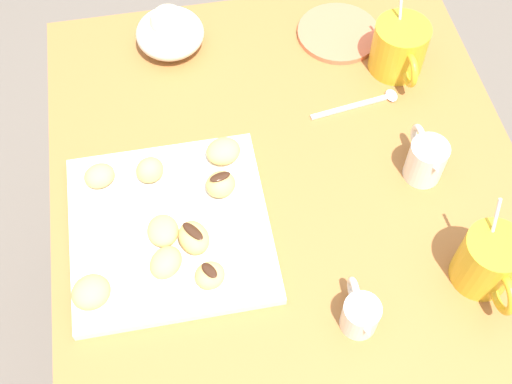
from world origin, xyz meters
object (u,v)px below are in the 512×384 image
chocolate_sauce_pitcher (360,314)px  beignet_7 (223,151)px  cream_pitcher_white (426,159)px  beignet_8 (91,292)px  pastry_plate_square (170,228)px  beignet_3 (150,170)px  dining_table (286,226)px  beignet_0 (210,275)px  coffee_mug_mustard_right (489,261)px  saucer_coral_left (338,33)px  beignet_1 (163,231)px  coffee_mug_mustard_left (400,47)px  ice_cream_bowl (170,31)px  beignet_6 (166,262)px  beignet_4 (221,184)px  beignet_2 (99,176)px  beignet_5 (194,238)px

chocolate_sauce_pitcher → beignet_7: size_ratio=1.67×
cream_pitcher_white → beignet_8: 0.54m
beignet_8 → chocolate_sauce_pitcher: bearing=74.9°
pastry_plate_square → cream_pitcher_white: bearing=94.6°
cream_pitcher_white → beignet_3: (-0.06, -0.43, -0.00)m
dining_table → beignet_0: size_ratio=19.80×
dining_table → coffee_mug_mustard_right: size_ratio=5.91×
coffee_mug_mustard_right → saucer_coral_left: (-0.52, -0.08, -0.05)m
beignet_1 → beignet_7: size_ratio=0.98×
pastry_plate_square → saucer_coral_left: bearing=135.4°
beignet_0 → beignet_3: (-0.19, -0.07, 0.00)m
coffee_mug_mustard_right → cream_pitcher_white: bearing=-172.4°
coffee_mug_mustard_left → beignet_1: 0.52m
pastry_plate_square → saucer_coral_left: size_ratio=1.96×
ice_cream_bowl → beignet_6: 0.46m
beignet_0 → beignet_4: size_ratio=0.95×
pastry_plate_square → chocolate_sauce_pitcher: size_ratio=3.24×
chocolate_sauce_pitcher → beignet_2: chocolate_sauce_pitcher is taller
cream_pitcher_white → beignet_6: (0.10, -0.42, -0.01)m
ice_cream_bowl → beignet_1: size_ratio=2.27×
coffee_mug_mustard_left → beignet_6: coffee_mug_mustard_left is taller
coffee_mug_mustard_right → beignet_1: size_ratio=2.72×
beignet_8 → beignet_1: bearing=126.7°
coffee_mug_mustard_right → beignet_1: bearing=-107.8°
saucer_coral_left → beignet_2: size_ratio=3.18×
chocolate_sauce_pitcher → beignet_1: chocolate_sauce_pitcher is taller
pastry_plate_square → beignet_7: beignet_7 is taller
ice_cream_bowl → beignet_0: ice_cream_bowl is taller
saucer_coral_left → dining_table: bearing=-27.2°
dining_table → beignet_1: size_ratio=16.09×
ice_cream_bowl → cream_pitcher_white: bearing=46.0°
coffee_mug_mustard_left → coffee_mug_mustard_right: coffee_mug_mustard_right is taller
cream_pitcher_white → beignet_8: cream_pitcher_white is taller
ice_cream_bowl → beignet_7: 0.28m
pastry_plate_square → beignet_6: 0.07m
chocolate_sauce_pitcher → ice_cream_bowl: bearing=-161.2°
chocolate_sauce_pitcher → beignet_2: size_ratio=1.92×
dining_table → beignet_8: beignet_8 is taller
pastry_plate_square → beignet_7: 0.15m
coffee_mug_mustard_left → beignet_0: size_ratio=3.28×
beignet_7 → saucer_coral_left: bearing=134.4°
dining_table → beignet_3: bearing=-100.0°
beignet_2 → beignet_3: beignet_3 is taller
beignet_4 → beignet_5: size_ratio=0.83×
beignet_8 → beignet_0: bearing=88.9°
cream_pitcher_white → beignet_1: (0.05, -0.42, -0.01)m
coffee_mug_mustard_right → saucer_coral_left: size_ratio=0.96×
pastry_plate_square → saucer_coral_left: (-0.36, 0.35, -0.00)m
beignet_0 → beignet_7: bearing=166.1°
beignet_5 → beignet_3: bearing=-158.2°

